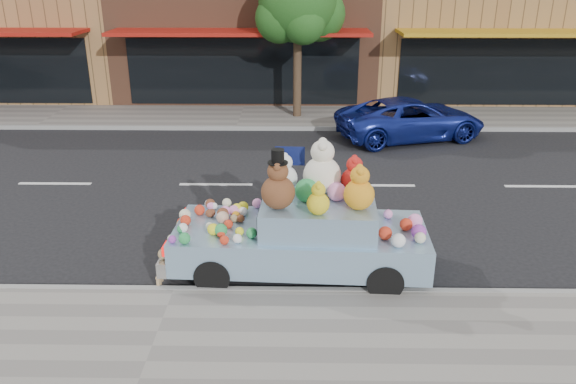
{
  "coord_description": "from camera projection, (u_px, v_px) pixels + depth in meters",
  "views": [
    {
      "loc": [
        1.99,
        -12.88,
        4.99
      ],
      "look_at": [
        1.84,
        -3.57,
        1.25
      ],
      "focal_mm": 35.0,
      "sensor_mm": 36.0,
      "label": 1
    }
  ],
  "objects": [
    {
      "name": "street_tree",
      "position": [
        299.0,
        9.0,
        18.51
      ],
      "size": [
        3.0,
        2.7,
        5.22
      ],
      "color": "#38281C",
      "rests_on": "ground"
    },
    {
      "name": "storefront_mid",
      "position": [
        250.0,
        2.0,
        23.59
      ],
      "size": [
        10.0,
        9.8,
        7.3
      ],
      "color": "brown",
      "rests_on": "ground"
    },
    {
      "name": "car_blue",
      "position": [
        411.0,
        119.0,
        17.32
      ],
      "size": [
        4.98,
        3.33,
        1.27
      ],
      "primitive_type": "imported",
      "rotation": [
        0.0,
        0.0,
        1.86
      ],
      "color": "#1B2C98",
      "rests_on": "ground"
    },
    {
      "name": "near_kerb",
      "position": [
        174.0,
        291.0,
        9.18
      ],
      "size": [
        60.0,
        0.12,
        0.13
      ],
      "primitive_type": "cube",
      "color": "gray",
      "rests_on": "ground"
    },
    {
      "name": "far_sidewalk",
      "position": [
        241.0,
        117.0,
        19.85
      ],
      "size": [
        60.0,
        3.0,
        0.12
      ],
      "primitive_type": "cube",
      "color": "gray",
      "rests_on": "ground"
    },
    {
      "name": "storefront_left",
      "position": [
        15.0,
        1.0,
        23.74
      ],
      "size": [
        10.0,
        9.8,
        7.3
      ],
      "color": "olive",
      "rests_on": "ground"
    },
    {
      "name": "art_car",
      "position": [
        303.0,
        228.0,
        9.62
      ],
      "size": [
        4.56,
        1.96,
        2.35
      ],
      "rotation": [
        0.0,
        0.0,
        -0.05
      ],
      "color": "black",
      "rests_on": "ground"
    },
    {
      "name": "storefront_right",
      "position": [
        489.0,
        2.0,
        23.45
      ],
      "size": [
        10.0,
        9.8,
        7.3
      ],
      "color": "olive",
      "rests_on": "ground"
    },
    {
      "name": "near_sidewalk",
      "position": [
        152.0,
        349.0,
        7.79
      ],
      "size": [
        60.0,
        3.0,
        0.12
      ],
      "primitive_type": "cube",
      "color": "gray",
      "rests_on": "ground"
    },
    {
      "name": "far_kerb",
      "position": [
        236.0,
        128.0,
        18.46
      ],
      "size": [
        60.0,
        0.12,
        0.13
      ],
      "primitive_type": "cube",
      "color": "gray",
      "rests_on": "ground"
    },
    {
      "name": "ground",
      "position": [
        216.0,
        185.0,
        13.84
      ],
      "size": [
        120.0,
        120.0,
        0.0
      ],
      "primitive_type": "plane",
      "color": "black",
      "rests_on": "ground"
    }
  ]
}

